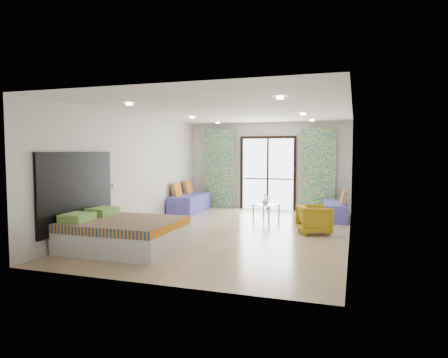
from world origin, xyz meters
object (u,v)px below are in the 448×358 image
(bed, at_px, (123,234))
(armchair, at_px, (314,218))
(daybed_left, at_px, (190,202))
(coffee_table, at_px, (266,206))
(daybed_right, at_px, (336,210))

(bed, relative_size, armchair, 2.91)
(daybed_left, distance_m, coffee_table, 2.49)
(daybed_left, bearing_deg, bed, -83.37)
(armchair, bearing_deg, coffee_table, 20.71)
(armchair, bearing_deg, daybed_left, 40.96)
(bed, xyz_separation_m, coffee_table, (1.80, 4.18, 0.05))
(daybed_left, height_order, armchair, daybed_left)
(bed, height_order, coffee_table, bed)
(daybed_right, distance_m, armchair, 2.06)
(daybed_left, xyz_separation_m, daybed_right, (4.23, -0.07, -0.03))
(daybed_right, distance_m, coffee_table, 1.84)
(coffee_table, relative_size, armchair, 1.08)
(daybed_right, relative_size, armchair, 2.41)
(daybed_right, bearing_deg, daybed_left, 176.32)
(daybed_right, height_order, armchair, daybed_right)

